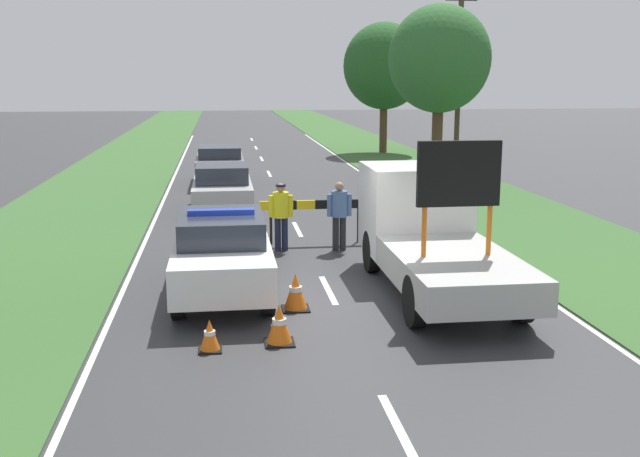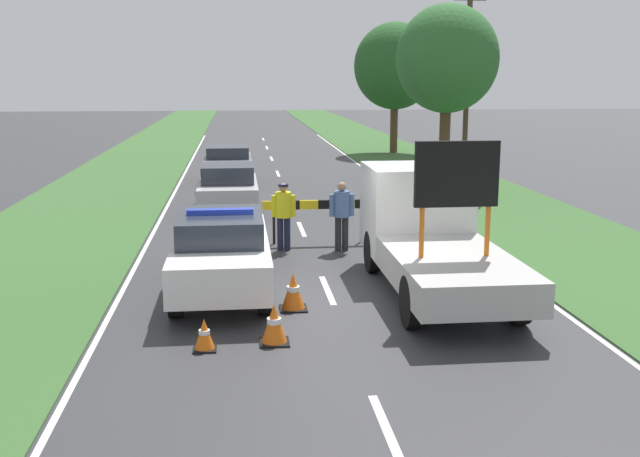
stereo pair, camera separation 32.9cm
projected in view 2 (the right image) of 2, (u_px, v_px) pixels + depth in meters
ground_plane at (330, 295)px, 14.53m from camera, size 160.00×160.00×0.00m
lane_markings at (291, 204)px, 24.86m from camera, size 8.20×59.37×0.01m
grass_verge_left at (128, 171)px, 33.30m from camera, size 4.94×120.00×0.03m
grass_verge_right at (419, 167)px, 34.72m from camera, size 4.94×120.00×0.03m
police_car at (221, 250)px, 14.61m from camera, size 1.82×4.96×1.68m
work_truck at (429, 231)px, 15.02m from camera, size 2.11×5.85×3.08m
road_barrier at (318, 208)px, 18.91m from camera, size 2.80×0.08×1.10m
police_officer at (284, 211)px, 18.10m from camera, size 0.59×0.38×1.65m
pedestrian_civilian at (342, 211)px, 18.08m from camera, size 0.60×0.38×1.68m
traffic_cone_near_police at (274, 324)px, 11.87m from camera, size 0.47×0.47×0.65m
traffic_cone_centre_front at (293, 291)px, 13.59m from camera, size 0.50×0.50×0.69m
traffic_cone_near_truck at (208, 228)px, 19.70m from camera, size 0.37×0.37×0.51m
traffic_cone_behind_barrier at (204, 335)px, 11.59m from camera, size 0.36×0.36×0.51m
traffic_cone_lane_edge at (255, 242)px, 17.53m from camera, size 0.52×0.52×0.72m
queued_car_sedan_silver at (228, 187)px, 23.33m from camera, size 1.80×4.01×1.49m
queued_car_suv_grey at (228, 164)px, 29.46m from camera, size 1.83×4.11×1.49m
roadside_tree_near_left at (447, 59)px, 26.10m from camera, size 3.59×3.59×6.66m
roadside_tree_mid_left at (395, 66)px, 40.41m from camera, size 4.44×4.44×7.05m
utility_pole at (467, 81)px, 28.32m from camera, size 1.20×0.20×7.76m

